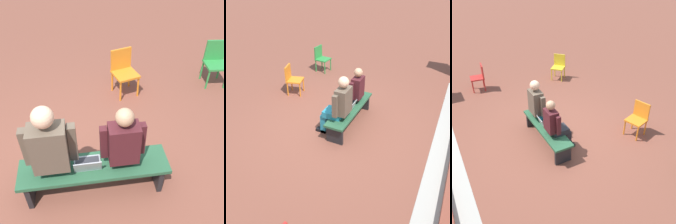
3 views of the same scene
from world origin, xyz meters
The scene contains 8 objects.
ground_plane centered at (0.00, 0.00, 0.00)m, with size 60.00×60.00×0.00m, color brown.
concrete_strip centered at (-0.21, 2.41, 0.00)m, with size 6.85×0.40×0.01m, color #A8A399.
bench centered at (-0.21, 0.30, 0.35)m, with size 1.80×0.44×0.45m.
person_student centered at (-0.55, 0.24, 0.70)m, with size 0.52×0.65×1.30m.
person_adult centered at (0.26, 0.23, 0.75)m, with size 0.59×0.74×1.42m.
laptop centered at (-0.13, 0.31, 0.50)m, with size 0.32×0.29×0.21m.
plastic_chair_by_pillar centered at (-0.95, -1.80, 0.48)m, with size 0.52×0.52×0.84m.
plastic_chair_foreground centered at (-2.78, -1.88, 0.48)m, with size 0.46×0.46×0.84m.
Camera 2 is at (4.59, 2.31, 3.57)m, focal length 42.00 mm.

